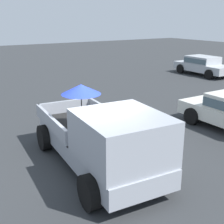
# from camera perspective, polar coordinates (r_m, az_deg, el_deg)

# --- Properties ---
(ground_plane) EXTENTS (80.00, 80.00, 0.00)m
(ground_plane) POSITION_cam_1_polar(r_m,az_deg,el_deg) (8.66, -2.92, -10.01)
(ground_plane) COLOR #2D3033
(pickup_truck_main) EXTENTS (5.18, 2.57, 2.19)m
(pickup_truck_main) POSITION_cam_1_polar(r_m,az_deg,el_deg) (7.87, -1.60, -5.19)
(pickup_truck_main) COLOR black
(pickup_truck_main) RESTS_ON ground
(parked_sedan_far) EXTENTS (4.32, 2.01, 1.33)m
(parked_sedan_far) POSITION_cam_1_polar(r_m,az_deg,el_deg) (22.90, 16.78, 8.58)
(parked_sedan_far) COLOR black
(parked_sedan_far) RESTS_ON ground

